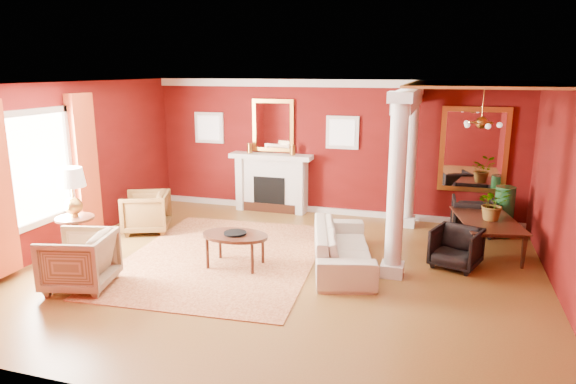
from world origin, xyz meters
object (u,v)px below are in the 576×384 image
(armchair_leopard, at_px, (146,210))
(coffee_table, at_px, (235,237))
(sofa, at_px, (343,240))
(side_table, at_px, (73,198))
(dining_table, at_px, (489,226))
(armchair_stripe, at_px, (79,258))

(armchair_leopard, bearing_deg, coffee_table, 41.18)
(armchair_leopard, distance_m, coffee_table, 2.66)
(coffee_table, bearing_deg, sofa, 18.20)
(side_table, bearing_deg, dining_table, 19.74)
(sofa, xyz_separation_m, side_table, (-4.32, -0.98, 0.61))
(coffee_table, bearing_deg, armchair_stripe, -142.03)
(armchair_stripe, relative_size, dining_table, 0.55)
(sofa, height_order, armchair_stripe, armchair_stripe)
(armchair_leopard, relative_size, side_table, 0.56)
(coffee_table, bearing_deg, armchair_leopard, 153.51)
(sofa, distance_m, dining_table, 2.67)
(armchair_stripe, distance_m, side_table, 1.43)
(armchair_leopard, height_order, side_table, side_table)
(sofa, xyz_separation_m, armchair_leopard, (-4.02, 0.65, -0.01))
(armchair_stripe, relative_size, coffee_table, 0.85)
(sofa, bearing_deg, dining_table, -73.49)
(armchair_stripe, bearing_deg, coffee_table, 114.60)
(side_table, distance_m, dining_table, 7.04)
(dining_table, bearing_deg, armchair_leopard, 85.02)
(sofa, bearing_deg, armchair_leopard, 66.02)
(dining_table, bearing_deg, sofa, 109.64)
(sofa, xyz_separation_m, coffee_table, (-1.64, -0.54, 0.06))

